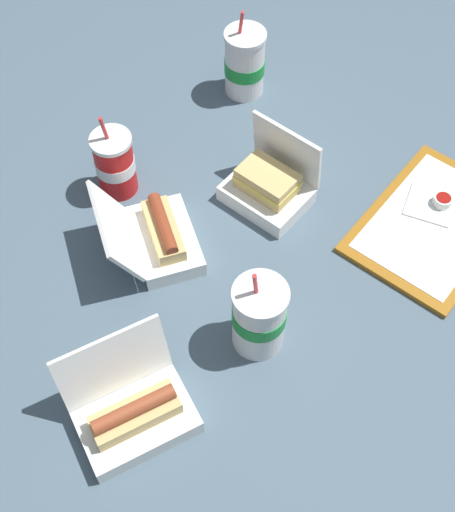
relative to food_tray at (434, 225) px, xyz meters
The scene contains 10 objects.
ground_plane 0.46m from the food_tray, 33.07° to the right, with size 3.20×3.20×0.00m, color #4C6070.
food_tray is the anchor object (origin of this frame).
ketchup_cup 0.06m from the food_tray, 159.90° to the right, with size 0.04×0.04×0.02m.
napkin_stack 0.05m from the food_tray, 134.75° to the right, with size 0.10×0.10×0.00m, color white.
clamshell_hotdog_front 0.74m from the food_tray, ahead, with size 0.24×0.22×0.16m.
clamshell_sandwich_center 0.36m from the food_tray, 58.00° to the right, with size 0.16×0.18×0.17m.
clamshell_hotdog_back 0.58m from the food_tray, 40.11° to the right, with size 0.25×0.26×0.15m.
soda_cup_corner 0.69m from the food_tray, 54.64° to the right, with size 0.09×0.09×0.21m.
soda_cup_center 0.47m from the food_tray, 10.42° to the right, with size 0.10×0.10×0.23m.
soda_cup_right 0.58m from the food_tray, 92.06° to the right, with size 0.10×0.10×0.23m.
Camera 1 is at (0.57, 0.57, 1.22)m, focal length 50.00 mm.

